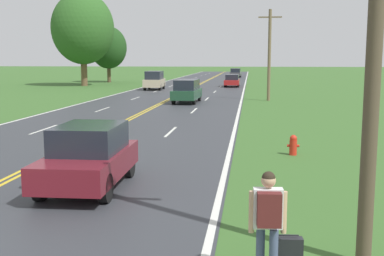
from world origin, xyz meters
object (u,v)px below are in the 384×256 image
object	(u,v)px
car_red_sedan_receding	(232,80)
car_dark_grey_hatchback_distant	(236,73)
car_champagne_suv_mid_far	(154,80)
car_maroon_sedan_approaching	(89,156)
hitchhiker_person	(268,215)
tree_mid_treeline	(108,48)
fire_hydrant	(293,145)
car_dark_green_suv_mid_near	(187,90)
tree_left_verge	(83,28)

from	to	relation	value
car_red_sedan_receding	car_dark_grey_hatchback_distant	size ratio (longest dim) A/B	1.04
car_champagne_suv_mid_far	car_dark_grey_hatchback_distant	distance (m)	36.38
car_maroon_sedan_approaching	hitchhiker_person	bearing A→B (deg)	41.09
tree_mid_treeline	car_red_sedan_receding	xyz separation A→B (m)	(17.57, -8.91, -4.07)
fire_hydrant	car_dark_grey_hatchback_distant	xyz separation A→B (m)	(-4.14, 69.60, 0.50)
tree_mid_treeline	car_maroon_sedan_approaching	xyz separation A→B (m)	(15.70, -54.31, -4.00)
car_red_sedan_receding	hitchhiker_person	bearing A→B (deg)	2.65
car_red_sedan_receding	tree_mid_treeline	bearing A→B (deg)	-117.04
tree_mid_treeline	car_maroon_sedan_approaching	distance (m)	56.67
car_dark_green_suv_mid_near	car_champagne_suv_mid_far	distance (m)	15.80
car_champagne_suv_mid_far	car_dark_grey_hatchback_distant	world-z (taller)	car_champagne_suv_mid_far
hitchhiker_person	car_dark_green_suv_mid_near	bearing A→B (deg)	5.74
tree_left_verge	car_maroon_sedan_approaching	world-z (taller)	tree_left_verge
car_maroon_sedan_approaching	car_red_sedan_receding	world-z (taller)	car_maroon_sedan_approaching
fire_hydrant	car_dark_green_suv_mid_near	bearing A→B (deg)	107.92
car_dark_green_suv_mid_near	car_red_sedan_receding	distance (m)	21.48
tree_mid_treeline	car_dark_green_suv_mid_near	size ratio (longest dim) A/B	1.68
tree_mid_treeline	hitchhiker_person	bearing A→B (deg)	-71.26
car_dark_green_suv_mid_near	car_red_sedan_receding	xyz separation A→B (m)	(2.54, 21.33, -0.18)
fire_hydrant	car_maroon_sedan_approaching	size ratio (longest dim) A/B	0.18
fire_hydrant	car_red_sedan_receding	world-z (taller)	car_red_sedan_receding
hitchhiker_person	car_champagne_suv_mid_far	xyz separation A→B (m)	(-10.46, 43.62, 0.02)
tree_mid_treeline	car_maroon_sedan_approaching	bearing A→B (deg)	-73.88
car_dark_green_suv_mid_near	car_champagne_suv_mid_far	world-z (taller)	car_champagne_suv_mid_far
car_champagne_suv_mid_far	hitchhiker_person	bearing A→B (deg)	-168.77
car_red_sedan_receding	car_dark_green_suv_mid_near	bearing A→B (deg)	-6.96
fire_hydrant	tree_left_verge	size ratio (longest dim) A/B	0.06
car_champagne_suv_mid_far	car_dark_grey_hatchback_distant	bearing A→B (deg)	-14.17
tree_mid_treeline	car_champagne_suv_mid_far	world-z (taller)	tree_mid_treeline
fire_hydrant	car_dark_grey_hatchback_distant	size ratio (longest dim) A/B	0.17
car_champagne_suv_mid_far	car_dark_grey_hatchback_distant	xyz separation A→B (m)	(7.51, 35.60, -0.18)
tree_left_verge	car_maroon_sedan_approaching	distance (m)	48.46
tree_left_verge	car_dark_green_suv_mid_near	xyz separation A→B (m)	(15.44, -21.22, -5.96)
fire_hydrant	car_red_sedan_receding	bearing A→B (deg)	95.16
car_maroon_sedan_approaching	car_dark_green_suv_mid_near	xyz separation A→B (m)	(-0.67, 24.08, 0.11)
tree_mid_treeline	car_dark_grey_hatchback_distant	world-z (taller)	tree_mid_treeline
tree_left_verge	car_champagne_suv_mid_far	world-z (taller)	tree_left_verge
tree_left_verge	car_champagne_suv_mid_far	size ratio (longest dim) A/B	2.59
car_dark_green_suv_mid_near	car_maroon_sedan_approaching	bearing A→B (deg)	3.18
tree_left_verge	car_dark_grey_hatchback_distant	distance (m)	34.58
hitchhiker_person	car_red_sedan_receding	world-z (taller)	hitchhiker_person
car_dark_grey_hatchback_distant	fire_hydrant	bearing A→B (deg)	4.98
car_champagne_suv_mid_far	car_dark_grey_hatchback_distant	size ratio (longest dim) A/B	1.03
car_dark_green_suv_mid_near	car_champagne_suv_mid_far	size ratio (longest dim) A/B	1.06
fire_hydrant	tree_mid_treeline	world-z (taller)	tree_mid_treeline
car_dark_grey_hatchback_distant	tree_mid_treeline	bearing A→B (deg)	-38.66
car_dark_green_suv_mid_near	car_dark_grey_hatchback_distant	distance (m)	50.47
hitchhiker_person	tree_mid_treeline	size ratio (longest dim) A/B	0.21
fire_hydrant	car_dark_green_suv_mid_near	distance (m)	20.16
fire_hydrant	tree_mid_treeline	xyz separation A→B (m)	(-21.23, 49.40, 4.46)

